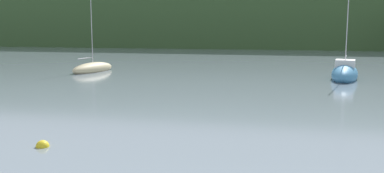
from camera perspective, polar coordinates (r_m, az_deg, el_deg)
name	(u,v)px	position (r m, az deg, el deg)	size (l,w,h in m)	color
wooded_hillside	(349,18)	(128.45, 20.69, 8.72)	(352.00, 56.38, 39.18)	#38562D
sailboat_far_0	(345,73)	(44.40, 20.17, 1.68)	(3.74, 8.06, 11.16)	teal
sailboat_far_7	(93,69)	(49.96, -13.39, 2.39)	(3.35, 7.05, 8.82)	#CCBC8E
mooring_buoy_near	(43,147)	(19.60, -19.77, -7.77)	(0.59, 0.59, 0.59)	yellow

